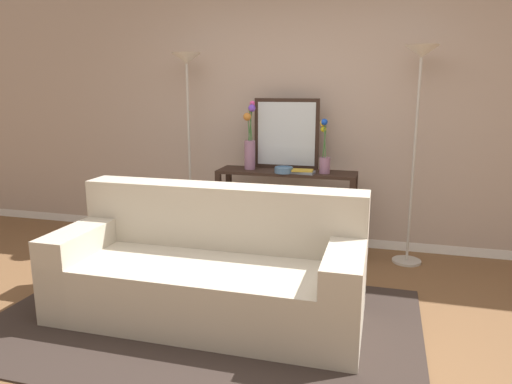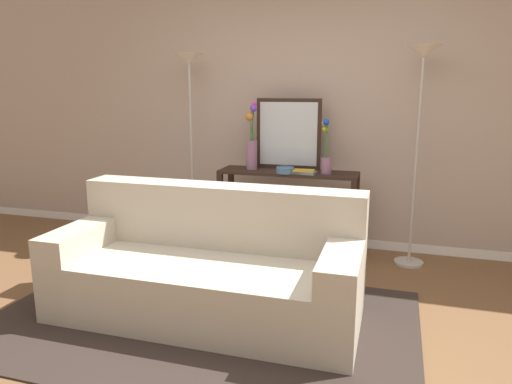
{
  "view_description": "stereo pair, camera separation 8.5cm",
  "coord_description": "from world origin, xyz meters",
  "views": [
    {
      "loc": [
        0.78,
        -2.53,
        1.57
      ],
      "look_at": [
        -0.21,
        1.03,
        0.75
      ],
      "focal_mm": 32.81,
      "sensor_mm": 36.0,
      "label": 1
    },
    {
      "loc": [
        0.87,
        -2.5,
        1.57
      ],
      "look_at": [
        -0.21,
        1.03,
        0.75
      ],
      "focal_mm": 32.81,
      "sensor_mm": 36.0,
      "label": 2
    }
  ],
  "objects": [
    {
      "name": "ground_plane",
      "position": [
        0.0,
        0.0,
        -0.01
      ],
      "size": [
        16.0,
        16.0,
        0.02
      ],
      "primitive_type": "cube",
      "color": "brown"
    },
    {
      "name": "book_stack",
      "position": [
        0.05,
        1.65,
        0.83
      ],
      "size": [
        0.23,
        0.15,
        0.04
      ],
      "color": "slate",
      "rests_on": "console_table"
    },
    {
      "name": "wall_mirror",
      "position": [
        -0.15,
        1.9,
        1.14
      ],
      "size": [
        0.63,
        0.02,
        0.67
      ],
      "color": "black",
      "rests_on": "console_table"
    },
    {
      "name": "console_table",
      "position": [
        -0.11,
        1.75,
        0.56
      ],
      "size": [
        1.31,
        0.36,
        0.81
      ],
      "color": "black",
      "rests_on": "ground"
    },
    {
      "name": "area_rug",
      "position": [
        -0.36,
        0.2,
        0.01
      ],
      "size": [
        2.88,
        1.81,
        0.01
      ],
      "color": "#332823",
      "rests_on": "ground"
    },
    {
      "name": "fruit_bowl",
      "position": [
        -0.12,
        1.64,
        0.84
      ],
      "size": [
        0.17,
        0.17,
        0.06
      ],
      "color": "#4C7093",
      "rests_on": "console_table"
    },
    {
      "name": "floor_lamp_right",
      "position": [
        1.02,
        1.78,
        1.51
      ],
      "size": [
        0.28,
        0.28,
        1.93
      ],
      "color": "#B7B2A8",
      "rests_on": "ground"
    },
    {
      "name": "book_row_under_console",
      "position": [
        -0.48,
        1.75,
        0.06
      ],
      "size": [
        0.32,
        0.17,
        0.13
      ],
      "color": "#2D2D33",
      "rests_on": "ground"
    },
    {
      "name": "couch",
      "position": [
        -0.36,
        0.36,
        0.31
      ],
      "size": [
        2.12,
        0.91,
        0.88
      ],
      "color": "#BCB29E",
      "rests_on": "ground"
    },
    {
      "name": "floor_lamp_left",
      "position": [
        -1.12,
        1.78,
        1.5
      ],
      "size": [
        0.28,
        0.28,
        1.91
      ],
      "color": "#B7B2A8",
      "rests_on": "ground"
    },
    {
      "name": "vase_tall_flowers",
      "position": [
        -0.48,
        1.76,
        1.06
      ],
      "size": [
        0.11,
        0.13,
        0.65
      ],
      "color": "gray",
      "rests_on": "console_table"
    },
    {
      "name": "back_wall",
      "position": [
        0.0,
        2.17,
        1.35
      ],
      "size": [
        12.0,
        0.15,
        2.7
      ],
      "color": "white",
      "rests_on": "ground"
    },
    {
      "name": "vase_short_flowers",
      "position": [
        0.24,
        1.72,
        0.99
      ],
      "size": [
        0.11,
        0.11,
        0.5
      ],
      "color": "gray",
      "rests_on": "console_table"
    }
  ]
}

